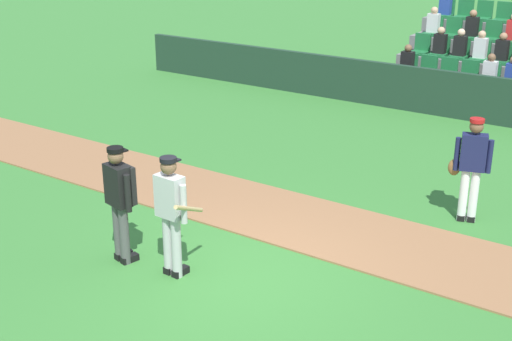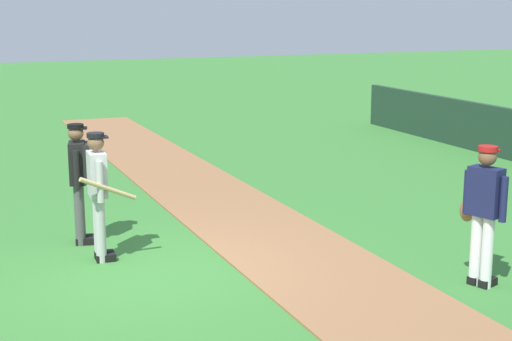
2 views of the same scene
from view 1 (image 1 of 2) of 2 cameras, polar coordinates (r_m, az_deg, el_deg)
The scene contains 7 objects.
ground_plane at distance 9.85m, azimuth -1.64°, elevation -8.66°, with size 80.00×80.00×0.00m, color #387A33.
infield_dirt_path at distance 11.38m, azimuth 4.50°, elevation -4.38°, with size 28.00×1.97×0.03m, color #936642.
dugout_fence at distance 17.67m, azimuth 16.79°, elevation 5.87°, with size 20.00×0.16×1.15m, color #1E3828.
stadium_bleachers at distance 19.79m, azimuth 19.00°, elevation 7.76°, with size 5.00×3.80×2.70m.
batter_grey_jersey at distance 9.50m, azimuth -7.00°, elevation -3.42°, with size 0.68×0.79×1.76m.
umpire_home_plate at distance 10.00m, azimuth -11.15°, elevation -2.23°, with size 0.58×0.37×1.76m.
runner_navy_jersey at distance 11.65m, azimuth 17.31°, elevation 0.35°, with size 0.67×0.39×1.76m.
Camera 1 is at (5.08, -6.92, 4.82)m, focal length 48.50 mm.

